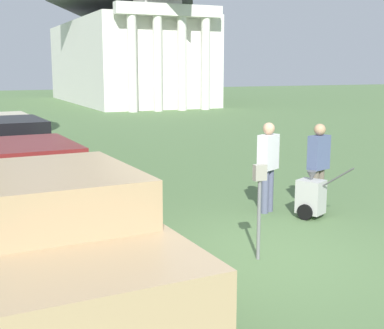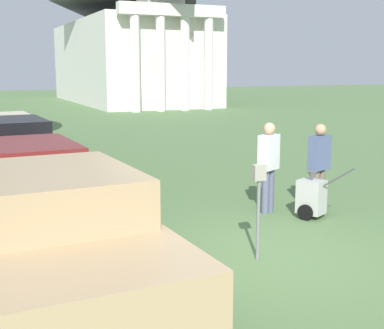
# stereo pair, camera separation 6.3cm
# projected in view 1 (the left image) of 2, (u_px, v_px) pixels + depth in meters

# --- Properties ---
(ground_plane) EXTENTS (120.00, 120.00, 0.00)m
(ground_plane) POSITION_uv_depth(u_px,v_px,m) (266.00, 258.00, 7.53)
(ground_plane) COLOR #517042
(parked_car_tan) EXTENTS (2.24, 5.24, 1.50)m
(parked_car_tan) POSITION_uv_depth(u_px,v_px,m) (56.00, 233.00, 6.35)
(parked_car_tan) COLOR tan
(parked_car_tan) RESTS_ON ground_plane
(parked_car_maroon) EXTENTS (2.16, 5.17, 1.41)m
(parked_car_maroon) POSITION_uv_depth(u_px,v_px,m) (24.00, 184.00, 9.12)
(parked_car_maroon) COLOR maroon
(parked_car_maroon) RESTS_ON ground_plane
(parked_car_black) EXTENTS (2.14, 4.89, 1.52)m
(parked_car_black) POSITION_uv_depth(u_px,v_px,m) (5.00, 155.00, 12.04)
(parked_car_black) COLOR black
(parked_car_black) RESTS_ON ground_plane
(parking_meter) EXTENTS (0.18, 0.09, 1.35)m
(parking_meter) POSITION_uv_depth(u_px,v_px,m) (259.00, 194.00, 7.31)
(parking_meter) COLOR slate
(parking_meter) RESTS_ON ground_plane
(person_worker) EXTENTS (0.47, 0.39, 1.67)m
(person_worker) POSITION_uv_depth(u_px,v_px,m) (268.00, 162.00, 9.74)
(person_worker) COLOR #515670
(person_worker) RESTS_ON ground_plane
(person_supervisor) EXTENTS (0.47, 0.34, 1.64)m
(person_supervisor) POSITION_uv_depth(u_px,v_px,m) (318.00, 162.00, 9.83)
(person_supervisor) COLOR #665B4C
(person_supervisor) RESTS_ON ground_plane
(equipment_cart) EXTENTS (0.64, 0.97, 1.00)m
(equipment_cart) POSITION_uv_depth(u_px,v_px,m) (311.00, 196.00, 9.49)
(equipment_cart) COLOR #B2B2AD
(equipment_cart) RESTS_ON ground_plane
(church) EXTENTS (8.16, 18.67, 22.75)m
(church) POSITION_uv_depth(u_px,v_px,m) (126.00, 28.00, 39.94)
(church) COLOR silver
(church) RESTS_ON ground_plane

